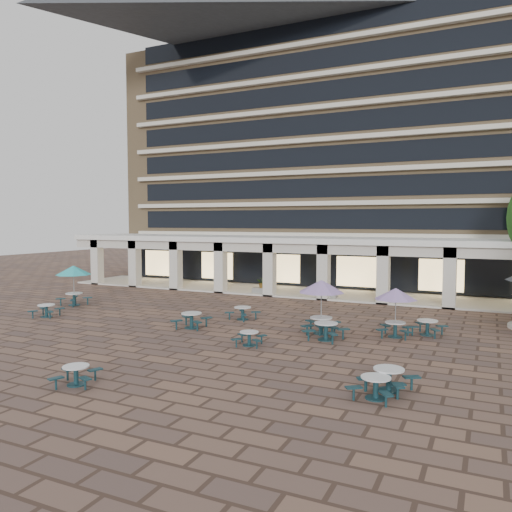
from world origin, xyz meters
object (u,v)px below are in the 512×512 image
object	(u,v)px
planter_left	(262,287)
picnic_table_2	(76,373)
planter_right	(327,293)
picnic_table_4	(73,272)
picnic_table_3	(389,377)

from	to	relation	value
planter_left	picnic_table_2	bearing A→B (deg)	-82.13
planter_right	picnic_table_4	bearing A→B (deg)	-145.63
picnic_table_3	planter_left	xyz separation A→B (m)	(-12.90, 18.14, 0.09)
picnic_table_3	planter_right	world-z (taller)	planter_right
picnic_table_3	planter_right	xyz separation A→B (m)	(-7.74, 18.14, -0.01)
picnic_table_4	planter_left	xyz separation A→B (m)	(9.35, 9.92, -1.71)
planter_left	planter_right	world-z (taller)	planter_left
picnic_table_4	picnic_table_2	bearing A→B (deg)	-39.48
planter_left	picnic_table_3	bearing A→B (deg)	-54.58
picnic_table_3	planter_left	size ratio (longest dim) A/B	1.32
planter_left	planter_right	xyz separation A→B (m)	(5.16, 0.00, -0.10)
picnic_table_4	planter_right	world-z (taller)	picnic_table_4
planter_left	picnic_table_4	bearing A→B (deg)	-133.31
planter_right	picnic_table_3	bearing A→B (deg)	-66.88
picnic_table_4	planter_right	bearing A→B (deg)	39.41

